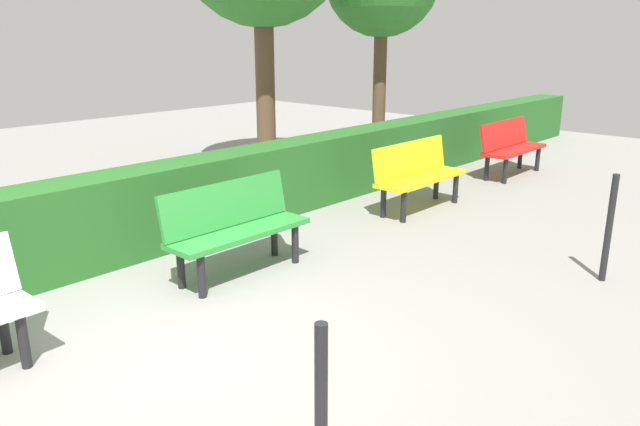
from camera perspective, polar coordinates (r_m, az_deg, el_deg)
ground_plane at (r=4.58m, az=-11.78°, el=-12.34°), size 23.91×23.91×0.00m
bench_red at (r=10.14m, az=17.40°, el=6.09°), size 1.49×0.48×0.86m
bench_yellow at (r=7.86m, az=9.09°, el=3.78°), size 1.49×0.47×0.86m
bench_green at (r=5.70m, az=-7.99°, el=-1.06°), size 1.43×0.47×0.86m
hedge_row at (r=6.65m, az=-13.86°, el=0.79°), size 19.91×0.53×0.87m
railing_post_mid at (r=6.05m, az=25.44°, el=-1.32°), size 0.06×0.06×1.00m
railing_post_far at (r=2.89m, az=0.10°, el=-19.18°), size 0.06×0.06×1.00m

